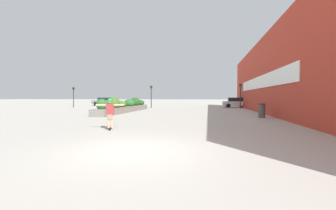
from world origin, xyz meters
TOP-DOWN VIEW (x-y plane):
  - ground_plane at (0.00, 0.00)m, footprint 300.00×300.00m
  - building_wall_right at (7.59, 15.62)m, footprint 0.67×40.34m
  - planter_box at (-6.54, 16.44)m, footprint 1.32×12.72m
  - skateboard at (-2.52, 3.84)m, footprint 0.36×0.59m
  - skateboarder at (-2.52, 3.84)m, footprint 1.31×0.49m
  - trash_bin at (6.25, 11.98)m, footprint 0.54×0.54m
  - car_leftmost at (6.46, 29.37)m, footprint 4.29×1.98m
  - car_center_left at (-16.60, 32.39)m, footprint 4.42×2.05m
  - traffic_light_left at (-6.17, 25.99)m, footprint 0.28×0.30m
  - traffic_light_right at (6.44, 25.17)m, footprint 0.28×0.30m
  - traffic_light_far_left at (-18.38, 25.20)m, footprint 0.28×0.30m

SIDE VIEW (x-z plane):
  - ground_plane at x=0.00m, z-range 0.00..0.00m
  - skateboard at x=-2.52m, z-range 0.02..0.12m
  - trash_bin at x=6.25m, z-range 0.00..1.09m
  - planter_box at x=-6.54m, z-range -0.22..1.36m
  - car_leftmost at x=6.46m, z-range 0.03..1.55m
  - car_center_left at x=-16.60m, z-range 0.06..1.56m
  - skateboarder at x=-2.52m, z-range 0.25..1.69m
  - traffic_light_far_left at x=-18.38m, z-range 0.59..3.71m
  - traffic_light_left at x=-6.17m, z-range 0.61..3.87m
  - traffic_light_right at x=6.44m, z-range 0.62..4.03m
  - building_wall_right at x=7.59m, z-range -0.01..7.41m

